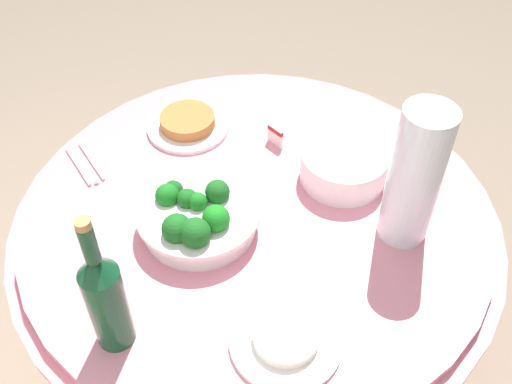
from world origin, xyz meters
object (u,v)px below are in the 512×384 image
decorative_fruit_vase (413,184)px  food_plate_rice (286,339)px  broccoli_bowl (198,216)px  food_plate_peanuts (188,123)px  serving_tongs (86,165)px  plate_stack (343,166)px  label_placard_front (275,135)px  wine_bottle (106,298)px

decorative_fruit_vase → food_plate_rice: size_ratio=1.55×
broccoli_bowl → food_plate_peanuts: broccoli_bowl is taller
decorative_fruit_vase → serving_tongs: bearing=9.3°
serving_tongs → food_plate_peanuts: size_ratio=0.72×
broccoli_bowl → food_plate_peanuts: size_ratio=1.27×
plate_stack → decorative_fruit_vase: decorative_fruit_vase is taller
food_plate_rice → label_placard_front: 0.59m
food_plate_rice → label_placard_front: label_placard_front is taller
broccoli_bowl → decorative_fruit_vase: 0.47m
broccoli_bowl → label_placard_front: size_ratio=5.09×
food_plate_rice → serving_tongs: bearing=-20.6°
food_plate_rice → label_placard_front: (0.26, -0.53, 0.02)m
decorative_fruit_vase → food_plate_peanuts: 0.64m
decorative_fruit_vase → wine_bottle: bearing=49.5°
decorative_fruit_vase → label_placard_front: bearing=-22.2°
decorative_fruit_vase → food_plate_peanuts: bearing=-10.5°
broccoli_bowl → plate_stack: bearing=-128.7°
broccoli_bowl → serving_tongs: bearing=-9.9°
wine_bottle → food_plate_peanuts: (0.19, -0.61, -0.11)m
broccoli_bowl → plate_stack: broccoli_bowl is taller
broccoli_bowl → food_plate_rice: bearing=148.0°
food_plate_peanuts → broccoli_bowl: bearing=123.5°
serving_tongs → food_plate_rice: bearing=159.4°
broccoli_bowl → food_plate_peanuts: bearing=-56.5°
decorative_fruit_vase → label_placard_front: 0.43m
decorative_fruit_vase → broccoli_bowl: bearing=24.4°
food_plate_peanuts → label_placard_front: label_placard_front is taller
broccoli_bowl → serving_tongs: (0.36, -0.06, -0.04)m
plate_stack → food_plate_peanuts: bearing=-0.7°
serving_tongs → label_placard_front: 0.49m
decorative_fruit_vase → serving_tongs: size_ratio=2.14×
wine_bottle → food_plate_rice: wine_bottle is taller
wine_bottle → food_plate_rice: bearing=-157.3°
serving_tongs → food_plate_rice: size_ratio=0.72×
wine_bottle → plate_stack: bearing=-112.2°
serving_tongs → label_placard_front: label_placard_front is taller
wine_bottle → decorative_fruit_vase: (-0.43, -0.50, 0.02)m
broccoli_bowl → serving_tongs: 0.37m
food_plate_peanuts → label_placard_front: (-0.24, -0.04, 0.01)m
label_placard_front → broccoli_bowl: bearing=83.9°
plate_stack → food_plate_rice: plate_stack is taller
broccoli_bowl → wine_bottle: size_ratio=0.83×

